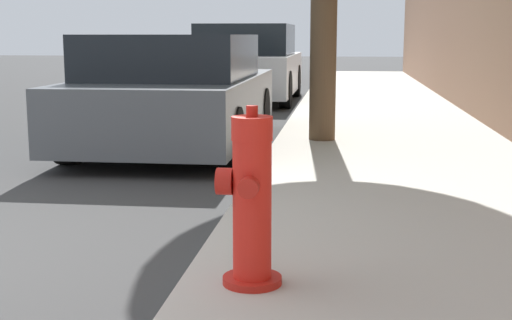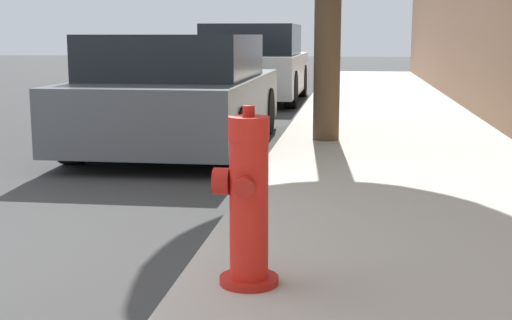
# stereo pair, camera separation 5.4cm
# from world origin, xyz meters

# --- Properties ---
(sidewalk_slab) EXTENTS (2.60, 40.00, 0.12)m
(sidewalk_slab) POSITION_xyz_m (3.21, 0.00, 0.06)
(sidewalk_slab) COLOR #B7B2A8
(sidewalk_slab) RESTS_ON ground_plane
(fire_hydrant) EXTENTS (0.31, 0.31, 0.85)m
(fire_hydrant) POSITION_xyz_m (2.26, -0.21, 0.51)
(fire_hydrant) COLOR red
(fire_hydrant) RESTS_ON sidewalk_slab
(parked_car_near) EXTENTS (1.84, 3.93, 1.29)m
(parked_car_near) POSITION_xyz_m (0.77, 4.55, 0.63)
(parked_car_near) COLOR #4C5156
(parked_car_near) RESTS_ON ground_plane
(parked_car_mid) EXTENTS (1.87, 3.98, 1.48)m
(parked_car_mid) POSITION_xyz_m (0.80, 10.39, 0.71)
(parked_car_mid) COLOR #B7B7BC
(parked_car_mid) RESTS_ON ground_plane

